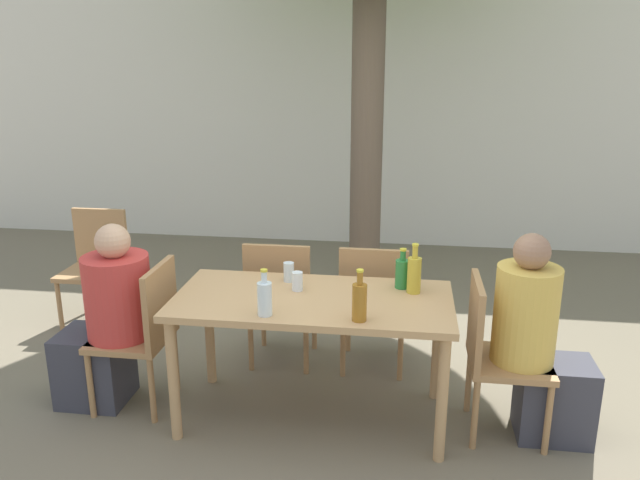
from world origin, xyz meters
name	(u,v)px	position (x,y,z in m)	size (l,w,h in m)	color
ground_plane	(313,416)	(0.00, 0.00, 0.00)	(30.00, 30.00, 0.00)	#706651
cafe_building_wall	(363,119)	(0.00, 3.70, 1.40)	(10.00, 0.08, 2.80)	silver
dining_table_front	(313,312)	(0.00, 0.00, 0.67)	(1.57, 0.76, 0.76)	tan
patio_chair_0	(144,327)	(-1.02, 0.00, 0.51)	(0.44, 0.44, 0.90)	#A87A4C
patio_chair_1	(494,349)	(1.02, 0.00, 0.51)	(0.44, 0.44, 0.90)	#A87A4C
patio_chair_2	(280,296)	(-0.31, 0.61, 0.51)	(0.44, 0.44, 0.90)	#A87A4C
patio_chair_3	(374,301)	(0.31, 0.61, 0.51)	(0.44, 0.44, 0.90)	#A87A4C
patio_chair_4	(96,260)	(-1.92, 1.17, 0.51)	(0.44, 0.44, 0.90)	#A87A4C
person_seated_0	(107,324)	(-1.25, 0.00, 0.52)	(0.59, 0.39, 1.15)	#383842
person_seated_1	(539,349)	(1.25, 0.00, 0.53)	(0.57, 0.34, 1.18)	#383842
amber_bottle_0	(359,301)	(0.29, -0.28, 0.87)	(0.08, 0.08, 0.28)	#9E661E
water_bottle_1	(265,298)	(-0.21, -0.28, 0.86)	(0.08, 0.08, 0.25)	silver
oil_cruet_2	(414,274)	(0.56, 0.16, 0.87)	(0.08, 0.08, 0.29)	gold
green_bottle_3	(402,273)	(0.50, 0.23, 0.85)	(0.08, 0.08, 0.24)	#287A38
drinking_glass_0	(289,272)	(-0.18, 0.24, 0.82)	(0.06, 0.06, 0.12)	silver
drinking_glass_1	(297,281)	(-0.10, 0.10, 0.82)	(0.06, 0.06, 0.11)	white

